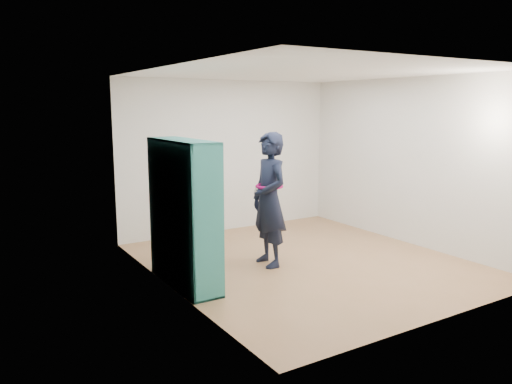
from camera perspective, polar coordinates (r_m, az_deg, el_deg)
floor at (r=7.10m, az=5.80°, el=-7.97°), size 4.50×4.50×0.00m
ceiling at (r=6.77m, az=6.19°, el=13.47°), size 4.50×4.50×0.00m
wall_left at (r=5.82m, az=-9.81°, el=1.17°), size 0.02×4.50×2.60m
wall_right at (r=8.18m, az=17.17°, el=3.33°), size 0.02×4.50×2.60m
wall_back at (r=8.69m, az=-3.12°, el=4.11°), size 4.00×0.02×2.60m
wall_front at (r=5.24m, az=21.17°, el=-0.31°), size 4.00×0.02×2.60m
bookshelf at (r=6.04m, az=-8.46°, el=-2.66°), size 0.39×1.33×1.77m
person at (r=6.74m, az=1.53°, el=-0.87°), size 0.48×0.69×1.82m
smartphone at (r=6.72m, az=-0.01°, el=0.13°), size 0.01×0.11×0.14m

